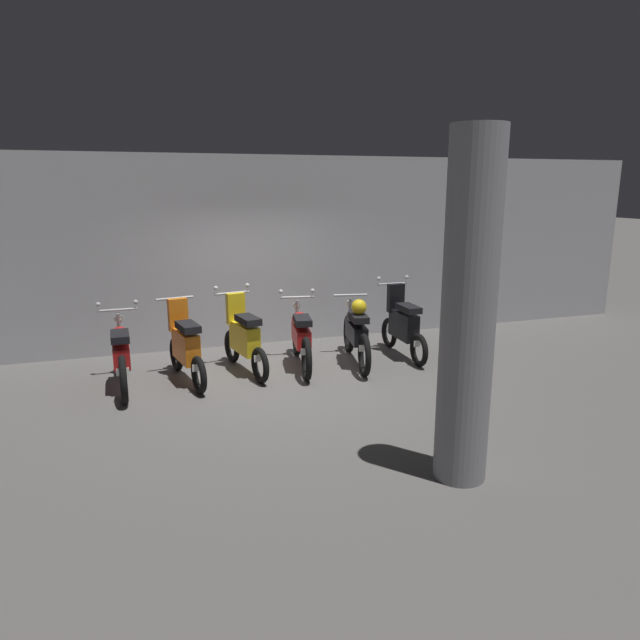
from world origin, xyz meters
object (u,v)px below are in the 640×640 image
motorbike_slot_0 (121,353)px  support_pillar (468,312)px  motorbike_slot_4 (356,331)px  motorbike_slot_3 (301,336)px  motorbike_slot_2 (244,338)px  motorbike_slot_5 (403,325)px  motorbike_slot_1 (185,346)px

motorbike_slot_0 → support_pillar: bearing=-50.0°
motorbike_slot_0 → motorbike_slot_4: bearing=0.3°
motorbike_slot_0 → motorbike_slot_3: 2.68m
motorbike_slot_0 → motorbike_slot_2: bearing=5.2°
motorbike_slot_2 → support_pillar: 4.30m
motorbike_slot_5 → motorbike_slot_1: bearing=-177.4°
motorbike_slot_4 → motorbike_slot_3: bearing=172.7°
motorbike_slot_4 → motorbike_slot_0: bearing=-179.7°
motorbike_slot_1 → motorbike_slot_3: motorbike_slot_1 is taller
motorbike_slot_4 → support_pillar: (-0.41, -3.77, 1.13)m
motorbike_slot_3 → support_pillar: support_pillar is taller
motorbike_slot_1 → support_pillar: support_pillar is taller
motorbike_slot_0 → motorbike_slot_5: bearing=2.0°
motorbike_slot_0 → motorbike_slot_4: 3.56m
support_pillar → motorbike_slot_1: bearing=121.1°
motorbike_slot_2 → motorbike_slot_3: (0.90, -0.03, -0.04)m
motorbike_slot_0 → motorbike_slot_2: 1.78m
motorbike_slot_4 → motorbike_slot_1: bearing=-179.6°
motorbike_slot_2 → motorbike_slot_5: size_ratio=0.99×
motorbike_slot_3 → motorbike_slot_4: bearing=-7.3°
motorbike_slot_5 → support_pillar: bearing=-108.4°
motorbike_slot_2 → motorbike_slot_4: size_ratio=0.86×
motorbike_slot_2 → support_pillar: bearing=-70.7°
motorbike_slot_4 → support_pillar: 3.96m
motorbike_slot_3 → support_pillar: bearing=-83.1°
motorbike_slot_1 → motorbike_slot_5: 3.57m
motorbike_slot_4 → motorbike_slot_5: size_ratio=1.15×
motorbike_slot_5 → support_pillar: (-1.30, -3.91, 1.13)m
motorbike_slot_3 → motorbike_slot_5: size_ratio=1.15×
motorbike_slot_0 → motorbike_slot_1: 0.88m
motorbike_slot_3 → support_pillar: 4.08m
motorbike_slot_0 → motorbike_slot_3: (2.67, 0.13, 0.00)m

